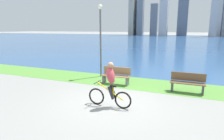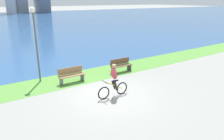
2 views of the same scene
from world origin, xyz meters
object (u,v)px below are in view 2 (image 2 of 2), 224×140
object	(u,v)px
lamppost_tall	(35,35)
bench_far_along_path	(121,65)
cyclist_lead	(114,81)
bench_near_path	(71,75)

from	to	relation	value
lamppost_tall	bench_far_along_path	bearing A→B (deg)	-13.83
cyclist_lead	lamppost_tall	size ratio (longest dim) A/B	0.41
bench_far_along_path	cyclist_lead	bearing A→B (deg)	-131.39
cyclist_lead	lamppost_tall	bearing A→B (deg)	120.18
lamppost_tall	bench_near_path	bearing A→B (deg)	-39.37
bench_near_path	lamppost_tall	bearing A→B (deg)	140.63
cyclist_lead	lamppost_tall	distance (m)	5.13
bench_far_along_path	lamppost_tall	world-z (taller)	lamppost_tall
bench_far_along_path	lamppost_tall	bearing A→B (deg)	166.17
cyclist_lead	bench_near_path	bearing A→B (deg)	107.81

